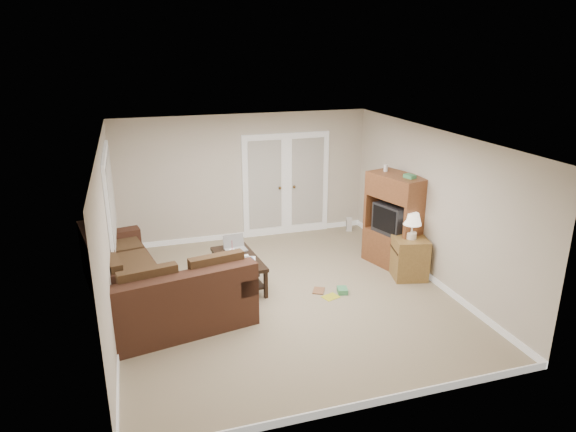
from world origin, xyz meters
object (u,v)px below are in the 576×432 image
object	(u,v)px
sectional_sofa	(147,286)
tv_armoire	(395,220)
coffee_table	(239,270)
side_cabinet	(410,254)

from	to	relation	value
sectional_sofa	tv_armoire	size ratio (longest dim) A/B	1.78
coffee_table	tv_armoire	size ratio (longest dim) A/B	0.72
coffee_table	tv_armoire	xyz separation A→B (m)	(2.81, 0.02, 0.56)
coffee_table	tv_armoire	world-z (taller)	tv_armoire
sectional_sofa	coffee_table	world-z (taller)	sectional_sofa
coffee_table	tv_armoire	distance (m)	2.86
sectional_sofa	side_cabinet	bearing A→B (deg)	-13.26
coffee_table	side_cabinet	size ratio (longest dim) A/B	1.11
sectional_sofa	coffee_table	size ratio (longest dim) A/B	2.48
side_cabinet	tv_armoire	bearing A→B (deg)	103.41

